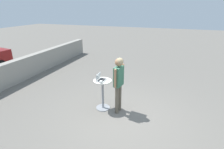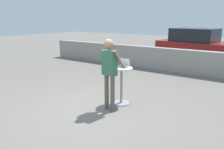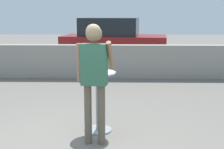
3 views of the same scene
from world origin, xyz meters
The scene contains 6 objects.
pavement_kerb centered at (0.00, 5.19, 0.50)m, with size 13.44×0.35×1.00m.
cafe_table centered at (0.33, 0.79, 0.59)m, with size 0.58×0.58×1.00m.
laptop centered at (0.33, 0.85, 1.04)m, with size 0.32×0.27×0.22m.
coffee_mug centered at (0.11, 0.74, 1.04)m, with size 0.12×0.09×0.08m.
standing_person centered at (0.32, 0.26, 1.14)m, with size 0.54×0.36×1.78m.
parked_car_near_street centered at (0.44, 7.90, 0.89)m, with size 4.12×2.37×1.76m.
Camera 3 is at (0.68, -4.13, 1.92)m, focal length 50.00 mm.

